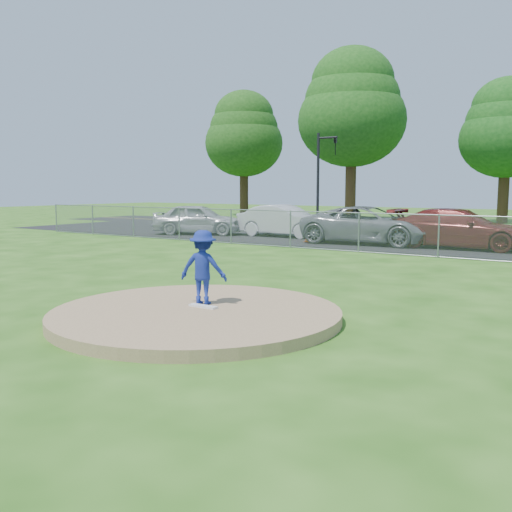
{
  "coord_description": "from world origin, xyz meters",
  "views": [
    {
      "loc": [
        6.73,
        -8.05,
        2.46
      ],
      "look_at": [
        0.0,
        2.0,
        1.0
      ],
      "focal_mm": 40.0,
      "sensor_mm": 36.0,
      "label": 1
    }
  ],
  "objects_px": {
    "parked_car_silver": "(198,219)",
    "tree_left": "(352,107)",
    "traffic_signal_left": "(322,172)",
    "tree_far_left": "(244,134)",
    "pitcher": "(203,267)",
    "parked_car_gray": "(369,225)",
    "parked_car_white": "(284,221)",
    "parked_car_darkred": "(459,229)",
    "tree_center": "(507,128)",
    "traffic_cone": "(309,234)"
  },
  "relations": [
    {
      "from": "pitcher",
      "to": "parked_car_silver",
      "type": "distance_m",
      "value": 18.97
    },
    {
      "from": "traffic_signal_left",
      "to": "parked_car_gray",
      "type": "bearing_deg",
      "value": -49.1
    },
    {
      "from": "traffic_signal_left",
      "to": "tree_far_left",
      "type": "bearing_deg",
      "value": 140.27
    },
    {
      "from": "parked_car_gray",
      "to": "tree_far_left",
      "type": "bearing_deg",
      "value": 43.0
    },
    {
      "from": "tree_far_left",
      "to": "tree_left",
      "type": "height_order",
      "value": "tree_left"
    },
    {
      "from": "traffic_signal_left",
      "to": "tree_center",
      "type": "bearing_deg",
      "value": 57.1
    },
    {
      "from": "pitcher",
      "to": "parked_car_darkred",
      "type": "xyz_separation_m",
      "value": [
        1.01,
        15.06,
        -0.11
      ]
    },
    {
      "from": "pitcher",
      "to": "parked_car_gray",
      "type": "height_order",
      "value": "pitcher"
    },
    {
      "from": "traffic_cone",
      "to": "parked_car_white",
      "type": "height_order",
      "value": "parked_car_white"
    },
    {
      "from": "tree_center",
      "to": "traffic_signal_left",
      "type": "bearing_deg",
      "value": -122.9
    },
    {
      "from": "tree_left",
      "to": "pitcher",
      "type": "xyz_separation_m",
      "value": [
        10.8,
        -30.54,
        -7.32
      ]
    },
    {
      "from": "pitcher",
      "to": "parked_car_darkred",
      "type": "height_order",
      "value": "pitcher"
    },
    {
      "from": "traffic_cone",
      "to": "parked_car_gray",
      "type": "distance_m",
      "value": 2.69
    },
    {
      "from": "tree_far_left",
      "to": "tree_center",
      "type": "distance_m",
      "value": 21.03
    },
    {
      "from": "tree_far_left",
      "to": "traffic_signal_left",
      "type": "xyz_separation_m",
      "value": [
        13.24,
        -11.0,
        -3.7
      ]
    },
    {
      "from": "tree_left",
      "to": "parked_car_white",
      "type": "xyz_separation_m",
      "value": [
        3.13,
        -14.69,
        -7.44
      ]
    },
    {
      "from": "tree_left",
      "to": "parked_car_gray",
      "type": "distance_m",
      "value": 19.14
    },
    {
      "from": "tree_center",
      "to": "traffic_cone",
      "type": "bearing_deg",
      "value": -102.97
    },
    {
      "from": "traffic_signal_left",
      "to": "pitcher",
      "type": "bearing_deg",
      "value": -68.32
    },
    {
      "from": "traffic_signal_left",
      "to": "traffic_cone",
      "type": "bearing_deg",
      "value": -66.41
    },
    {
      "from": "tree_center",
      "to": "parked_car_silver",
      "type": "xyz_separation_m",
      "value": [
        -11.35,
        -18.98,
        -5.66
      ]
    },
    {
      "from": "parked_car_gray",
      "to": "traffic_cone",
      "type": "bearing_deg",
      "value": 103.26
    },
    {
      "from": "tree_far_left",
      "to": "parked_car_silver",
      "type": "distance_m",
      "value": 21.34
    },
    {
      "from": "tree_left",
      "to": "parked_car_white",
      "type": "distance_m",
      "value": 16.76
    },
    {
      "from": "tree_far_left",
      "to": "parked_car_gray",
      "type": "height_order",
      "value": "tree_far_left"
    },
    {
      "from": "tree_center",
      "to": "pitcher",
      "type": "distance_m",
      "value": 34.01
    },
    {
      "from": "traffic_cone",
      "to": "parked_car_white",
      "type": "distance_m",
      "value": 3.02
    },
    {
      "from": "tree_far_left",
      "to": "pitcher",
      "type": "xyz_separation_m",
      "value": [
        21.8,
        -32.54,
        -6.14
      ]
    },
    {
      "from": "tree_center",
      "to": "parked_car_darkred",
      "type": "xyz_separation_m",
      "value": [
        1.82,
        -18.48,
        -5.66
      ]
    },
    {
      "from": "parked_car_white",
      "to": "parked_car_gray",
      "type": "relative_size",
      "value": 0.82
    },
    {
      "from": "traffic_cone",
      "to": "parked_car_darkred",
      "type": "xyz_separation_m",
      "value": [
        6.31,
        1.02,
        0.42
      ]
    },
    {
      "from": "parked_car_silver",
      "to": "pitcher",
      "type": "bearing_deg",
      "value": -163.97
    },
    {
      "from": "tree_center",
      "to": "parked_car_gray",
      "type": "xyz_separation_m",
      "value": [
        -1.95,
        -18.7,
        -5.65
      ]
    },
    {
      "from": "traffic_cone",
      "to": "traffic_signal_left",
      "type": "bearing_deg",
      "value": 113.59
    },
    {
      "from": "traffic_signal_left",
      "to": "parked_car_gray",
      "type": "relative_size",
      "value": 0.96
    },
    {
      "from": "tree_center",
      "to": "traffic_signal_left",
      "type": "height_order",
      "value": "tree_center"
    },
    {
      "from": "traffic_cone",
      "to": "parked_car_darkred",
      "type": "distance_m",
      "value": 6.4
    },
    {
      "from": "parked_car_silver",
      "to": "tree_left",
      "type": "bearing_deg",
      "value": -28.63
    },
    {
      "from": "parked_car_white",
      "to": "parked_car_darkred",
      "type": "distance_m",
      "value": 8.72
    },
    {
      "from": "tree_center",
      "to": "traffic_cone",
      "type": "xyz_separation_m",
      "value": [
        -4.49,
        -19.5,
        -6.08
      ]
    },
    {
      "from": "pitcher",
      "to": "parked_car_silver",
      "type": "xyz_separation_m",
      "value": [
        -12.15,
        14.57,
        -0.11
      ]
    },
    {
      "from": "traffic_signal_left",
      "to": "parked_car_white",
      "type": "bearing_deg",
      "value": -81.1
    },
    {
      "from": "tree_center",
      "to": "traffic_signal_left",
      "type": "distance_m",
      "value": 14.63
    },
    {
      "from": "parked_car_darkred",
      "to": "traffic_cone",
      "type": "bearing_deg",
      "value": 97.11
    },
    {
      "from": "parked_car_gray",
      "to": "parked_car_silver",
      "type": "bearing_deg",
      "value": 87.57
    },
    {
      "from": "traffic_signal_left",
      "to": "traffic_cone",
      "type": "relative_size",
      "value": 7.41
    },
    {
      "from": "parked_car_white",
      "to": "tree_left",
      "type": "bearing_deg",
      "value": 12.47
    },
    {
      "from": "parked_car_white",
      "to": "parked_car_darkred",
      "type": "relative_size",
      "value": 0.87
    },
    {
      "from": "traffic_signal_left",
      "to": "parked_car_darkred",
      "type": "xyz_separation_m",
      "value": [
        9.58,
        -6.48,
        -2.55
      ]
    },
    {
      "from": "tree_left",
      "to": "parked_car_darkred",
      "type": "relative_size",
      "value": 2.28
    }
  ]
}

